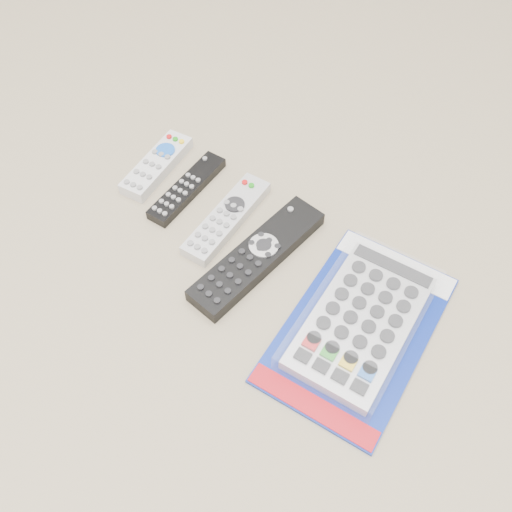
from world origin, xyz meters
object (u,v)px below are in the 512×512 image
Objects in this scene: remote_silver_dvd at (227,218)px; remote_large_black at (257,256)px; remote_small_grey at (157,165)px; jumbo_remote_packaged at (361,321)px; remote_slim_black at (187,188)px.

remote_large_black is at bearing -24.86° from remote_silver_dvd.
jumbo_remote_packaged reaches higher than remote_small_grey.
remote_small_grey reaches higher than remote_slim_black.
remote_large_black is 0.79× the size of jumbo_remote_packaged.
remote_large_black is (0.17, -0.04, 0.00)m from remote_slim_black.
remote_small_grey is at bearing 167.56° from jumbo_remote_packaged.
remote_slim_black is at bearing 168.92° from remote_silver_dvd.
remote_silver_dvd is 0.25m from jumbo_remote_packaged.
remote_silver_dvd reaches higher than remote_slim_black.
jumbo_remote_packaged is at bearing -15.66° from remote_small_grey.
jumbo_remote_packaged is at bearing -11.09° from remote_slim_black.
remote_large_black is at bearing -16.98° from remote_slim_black.
remote_silver_dvd is at bearing -14.90° from remote_small_grey.
remote_large_black is 0.17m from jumbo_remote_packaged.
remote_silver_dvd is 0.60× the size of jumbo_remote_packaged.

